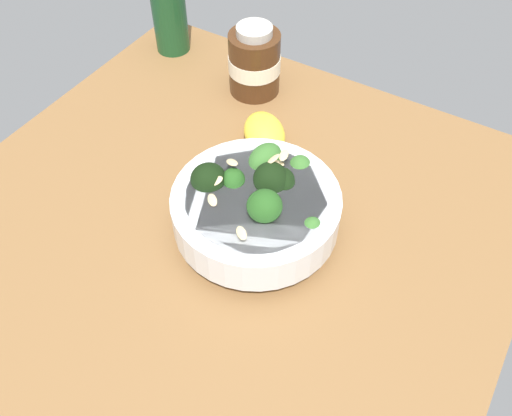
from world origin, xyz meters
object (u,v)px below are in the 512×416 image
Objects in this scene: lemon_wedge at (264,133)px; bottle_short at (254,62)px; bowl_of_broccoli at (256,206)px; bottle_tall at (168,4)px.

bottle_short reaches higher than lemon_wedge.
bowl_of_broccoli is 1.84× the size of bottle_short.
bottle_tall is at bearing 153.44° from lemon_wedge.
bottle_tall is (-31.46, 25.78, 3.83)cm from bowl_of_broccoli.
bowl_of_broccoli reaches higher than lemon_wedge.
bottle_short is at bearing -8.38° from bottle_tall.
lemon_wedge is at bearing -26.56° from bottle_tall.
bowl_of_broccoli is 15.17cm from lemon_wedge.
bowl_of_broccoli is 2.38× the size of lemon_wedge.
bottle_tall is (-24.71, 12.35, 5.93)cm from lemon_wedge.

